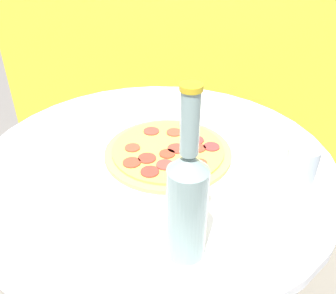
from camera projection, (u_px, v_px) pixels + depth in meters
table at (157, 209)px, 0.95m from camera, size 0.82×0.82×0.69m
fence_panel at (193, 2)px, 1.50m from camera, size 1.76×0.04×1.70m
pizza at (168, 151)px, 0.87m from camera, size 0.30×0.30×0.02m
beer_bottle at (187, 200)px, 0.57m from camera, size 0.06×0.06×0.30m
drinking_glass at (299, 173)px, 0.72m from camera, size 0.06×0.06×0.12m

